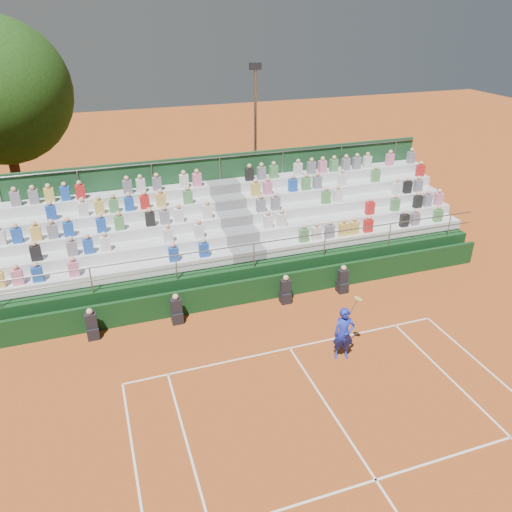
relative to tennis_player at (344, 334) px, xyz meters
name	(u,v)px	position (x,y,z in m)	size (l,w,h in m)	color
ground	(290,348)	(-1.44, 0.96, -0.92)	(90.00, 90.00, 0.00)	#A64C1B
courtside_wall	(259,289)	(-1.44, 4.16, -0.42)	(20.00, 0.15, 1.00)	black
line_officials	(230,302)	(-2.72, 3.71, -0.44)	(9.98, 0.40, 1.19)	black
grandstand	(234,242)	(-1.45, 7.40, 0.17)	(20.00, 5.20, 4.40)	black
tennis_player	(344,334)	(0.00, 0.00, 0.00)	(0.91, 0.59, 2.22)	#1828B9
floodlight_mast	(255,126)	(1.75, 13.87, 3.60)	(0.60, 0.25, 7.70)	gray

